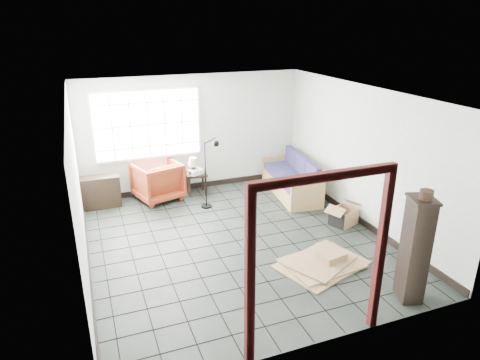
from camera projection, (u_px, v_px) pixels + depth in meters
name	position (u px, v px, depth m)	size (l,w,h in m)	color
ground	(236.00, 241.00, 7.60)	(5.50, 5.50, 0.00)	black
room_shell	(236.00, 150.00, 7.03)	(5.02, 5.52, 2.61)	#BAC0B8
window_panel	(148.00, 125.00, 9.06)	(2.32, 0.08, 1.52)	silver
doorway_trim	(321.00, 241.00, 4.75)	(1.80, 0.08, 2.20)	#3E0F0E
futon_sofa	(294.00, 180.00, 9.57)	(0.96, 2.03, 0.87)	olive
armchair	(157.00, 179.00, 9.22)	(0.90, 0.84, 0.92)	maroon
side_table	(196.00, 176.00, 9.53)	(0.49, 0.49, 0.50)	black
table_lamp	(193.00, 162.00, 9.37)	(0.28, 0.28, 0.36)	black
projector	(196.00, 172.00, 9.40)	(0.36, 0.33, 0.11)	silver
floor_lamp	(211.00, 171.00, 8.69)	(0.39, 0.28, 1.50)	black
console_shelf	(99.00, 192.00, 8.86)	(0.87, 0.35, 0.67)	black
tall_shelf	(415.00, 249.00, 5.79)	(0.44, 0.50, 1.53)	black
pot	(426.00, 195.00, 5.46)	(0.21, 0.21, 0.13)	black
open_box	(343.00, 216.00, 8.18)	(0.84, 0.61, 0.43)	brown
cardboard_pile	(323.00, 262.00, 6.84)	(1.58, 1.34, 0.20)	brown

